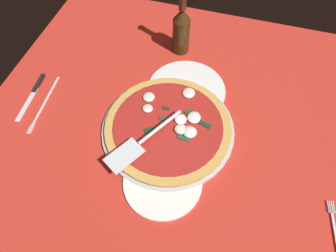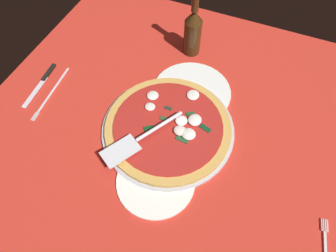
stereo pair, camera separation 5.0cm
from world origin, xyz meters
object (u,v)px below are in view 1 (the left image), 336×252
dinner_plate_right (186,90)px  pizza_server (142,141)px  dinner_plate_left (163,182)px  place_setting_far (39,99)px  pizza (169,126)px  beer_bottle (181,30)px

dinner_plate_right → pizza_server: 24.52cm
dinner_plate_left → dinner_plate_right: (31.04, 1.74, 0.00)cm
pizza_server → place_setting_far: (7.46, 36.33, -4.12)cm
dinner_plate_left → pizza: pizza is taller
beer_bottle → pizza_server: bearing=-179.7°
pizza_server → place_setting_far: bearing=-71.0°
pizza → dinner_plate_left: bearing=-169.2°
pizza_server → place_setting_far: pizza_server is taller
place_setting_far → pizza: bearing=86.2°
dinner_plate_left → pizza: 16.09cm
pizza → beer_bottle: bearing=9.2°
place_setting_far → beer_bottle: (32.90, -36.13, 8.54)cm
dinner_plate_left → dinner_plate_right: 31.09cm
dinner_plate_left → beer_bottle: (48.04, 8.21, 8.41)cm
pizza → place_setting_far: (-0.59, 41.34, -1.73)cm
pizza → beer_bottle: size_ratio=1.51×
pizza → place_setting_far: pizza is taller
pizza → place_setting_far: size_ratio=1.64×
dinner_plate_right → place_setting_far: bearing=110.5°
dinner_plate_right → beer_bottle: beer_bottle is taller
dinner_plate_right → beer_bottle: (17.00, 6.47, 8.41)cm
dinner_plate_right → beer_bottle: size_ratio=1.03×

